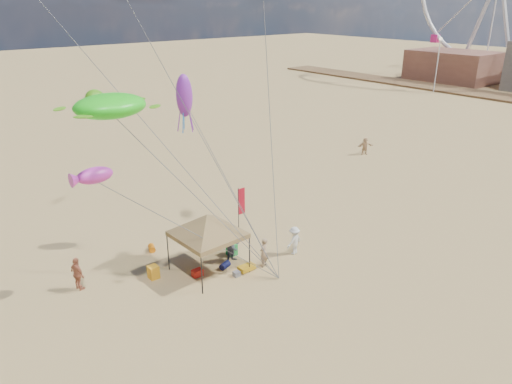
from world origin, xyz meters
The scene contains 21 objects.
ground centered at (0.00, 0.00, 0.00)m, with size 280.00×280.00×0.00m, color tan.
canopy_tent centered at (-2.84, 3.50, 3.20)m, with size 6.22×6.22×3.84m.
feather_flag centered at (0.87, 5.51, 2.18)m, with size 0.50×0.04×3.28m.
cooler_red centered at (-3.63, 3.45, 0.19)m, with size 0.54×0.38×0.38m, color red.
cooler_blue centered at (-0.42, 5.95, 0.19)m, with size 0.54×0.38×0.38m, color #1C139E.
bag_navy centered at (-2.04, 3.16, 0.18)m, with size 0.36×0.36×0.60m, color #0E113F.
bag_orange centered at (-4.19, 7.44, 0.18)m, with size 0.36×0.36×0.60m, color orange.
chair_green centered at (-0.86, 4.13, 0.35)m, with size 0.50×0.50×0.70m, color green.
chair_yellow centered at (-5.50, 4.73, 0.35)m, with size 0.50×0.50×0.70m, color #FBA71B.
crate_grey centered at (-2.04, 2.12, 0.14)m, with size 0.34×0.30×0.28m, color slate.
beach_cart centered at (-1.29, 2.21, 0.20)m, with size 0.90×0.50×0.24m, color #C89316.
person_near_a centered at (-0.27, 2.01, 0.85)m, with size 0.62×0.41×1.70m, color tan.
person_near_b centered at (-1.19, 3.50, 0.90)m, with size 0.88×0.68×1.81m, color #363D4A.
person_near_c centered at (1.99, 1.99, 0.84)m, with size 1.08×0.62×1.68m, color silver.
person_far_a centered at (-8.90, 6.14, 0.89)m, with size 1.05×0.44×1.78m, color #B26444.
person_far_c centered at (20.24, 11.65, 0.83)m, with size 1.53×0.49×1.65m, color tan.
building_north centered at (67.00, 30.00, 2.60)m, with size 10.00×14.00×5.20m, color #8C5947.
lamp_north centered at (55.00, 26.00, 5.52)m, with size 0.50×0.50×8.25m.
turtle_kite centered at (-7.74, 2.51, 9.72)m, with size 2.87×2.29×0.96m, color #25E61A.
fish_kite centered at (-7.81, 4.97, 6.18)m, with size 1.70×0.85×0.76m, color #DD34BF.
squid_kite centered at (-1.69, 7.03, 8.77)m, with size 0.89×0.89×2.32m, color purple.
Camera 1 is at (-15.13, -15.53, 13.58)m, focal length 33.85 mm.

